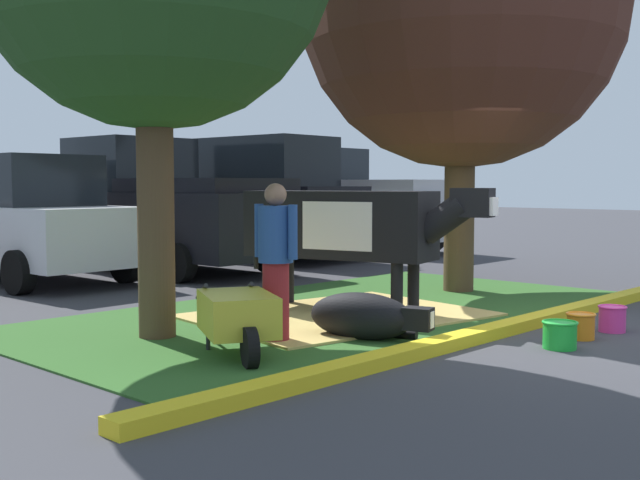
# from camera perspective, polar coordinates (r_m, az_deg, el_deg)

# --- Properties ---
(ground_plane) EXTENTS (80.00, 80.00, 0.00)m
(ground_plane) POSITION_cam_1_polar(r_m,az_deg,el_deg) (8.73, 15.01, -6.40)
(ground_plane) COLOR #38383D
(grass_island) EXTENTS (7.98, 4.08, 0.02)m
(grass_island) POSITION_cam_1_polar(r_m,az_deg,el_deg) (9.71, 1.54, -5.15)
(grass_island) COLOR #2D5B23
(grass_island) RESTS_ON ground
(curb_yellow) EXTENTS (9.18, 0.24, 0.12)m
(curb_yellow) POSITION_cam_1_polar(r_m,az_deg,el_deg) (8.42, 12.79, -6.33)
(curb_yellow) COLOR yellow
(curb_yellow) RESTS_ON ground
(hay_bedding) EXTENTS (3.52, 2.84, 0.04)m
(hay_bedding) POSITION_cam_1_polar(r_m,az_deg,el_deg) (9.28, 1.35, -5.49)
(hay_bedding) COLOR tan
(hay_bedding) RESTS_ON ground
(shade_tree_right) EXTENTS (4.62, 4.62, 6.41)m
(shade_tree_right) POSITION_cam_1_polar(r_m,az_deg,el_deg) (11.84, 10.20, 16.30)
(shade_tree_right) COLOR #4C3823
(shade_tree_right) RESTS_ON ground
(cow_holstein) EXTENTS (1.25, 3.08, 1.52)m
(cow_holstein) POSITION_cam_1_polar(r_m,az_deg,el_deg) (9.42, 1.98, 1.05)
(cow_holstein) COLOR black
(cow_holstein) RESTS_ON ground
(calf_lying) EXTENTS (0.78, 1.33, 0.48)m
(calf_lying) POSITION_cam_1_polar(r_m,az_deg,el_deg) (7.95, 3.22, -5.54)
(calf_lying) COLOR black
(calf_lying) RESTS_ON ground
(person_handler) EXTENTS (0.34, 0.53, 1.57)m
(person_handler) POSITION_cam_1_polar(r_m,az_deg,el_deg) (7.69, -3.22, -1.34)
(person_handler) COLOR maroon
(person_handler) RESTS_ON ground
(wheelbarrow) EXTENTS (1.13, 1.54, 0.63)m
(wheelbarrow) POSITION_cam_1_polar(r_m,az_deg,el_deg) (7.17, -5.93, -5.42)
(wheelbarrow) COLOR gold
(wheelbarrow) RESTS_ON ground
(bucket_green) EXTENTS (0.34, 0.34, 0.26)m
(bucket_green) POSITION_cam_1_polar(r_m,az_deg,el_deg) (7.89, 16.93, -6.52)
(bucket_green) COLOR green
(bucket_green) RESTS_ON ground
(bucket_orange) EXTENTS (0.30, 0.30, 0.26)m
(bucket_orange) POSITION_cam_1_polar(r_m,az_deg,el_deg) (8.44, 18.31, -5.87)
(bucket_orange) COLOR orange
(bucket_orange) RESTS_ON ground
(bucket_pink) EXTENTS (0.30, 0.30, 0.28)m
(bucket_pink) POSITION_cam_1_polar(r_m,az_deg,el_deg) (8.96, 20.35, -5.31)
(bucket_pink) COLOR #EA3893
(bucket_pink) RESTS_ON ground
(hatchback_white) EXTENTS (2.14, 4.46, 2.02)m
(hatchback_white) POSITION_cam_1_polar(r_m,az_deg,el_deg) (13.57, -20.45, 1.36)
(hatchback_white) COLOR silver
(hatchback_white) RESTS_ON ground
(pickup_truck_black) EXTENTS (2.36, 5.47, 2.42)m
(pickup_truck_black) POSITION_cam_1_polar(r_m,az_deg,el_deg) (14.69, -11.61, 2.22)
(pickup_truck_black) COLOR black
(pickup_truck_black) RESTS_ON ground
(suv_black) EXTENTS (2.24, 4.66, 2.52)m
(suv_black) POSITION_cam_1_polar(r_m,az_deg,el_deg) (16.64, -4.56, 3.03)
(suv_black) COLOR black
(suv_black) RESTS_ON ground
(pickup_truck_maroon) EXTENTS (2.36, 5.47, 2.42)m
(pickup_truck_maroon) POSITION_cam_1_polar(r_m,az_deg,el_deg) (18.78, 1.70, 2.68)
(pickup_truck_maroon) COLOR #B7B7BC
(pickup_truck_maroon) RESTS_ON ground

